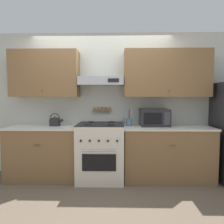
# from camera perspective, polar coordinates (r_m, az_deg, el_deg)

# --- Properties ---
(ground_plane) EXTENTS (16.00, 16.00, 0.00)m
(ground_plane) POSITION_cam_1_polar(r_m,az_deg,el_deg) (3.35, -3.60, -20.34)
(ground_plane) COLOR brown
(wall_back) EXTENTS (5.20, 0.46, 2.55)m
(wall_back) POSITION_cam_1_polar(r_m,az_deg,el_deg) (3.62, -1.78, 5.69)
(wall_back) COLOR silver
(wall_back) RESTS_ON ground_plane
(counter_left) EXTENTS (1.19, 0.63, 0.90)m
(counter_left) POSITION_cam_1_polar(r_m,az_deg,el_deg) (3.70, -18.80, -10.75)
(counter_left) COLOR brown
(counter_left) RESTS_ON ground_plane
(counter_right) EXTENTS (1.48, 0.63, 0.90)m
(counter_right) POSITION_cam_1_polar(r_m,az_deg,el_deg) (3.59, 15.41, -11.14)
(counter_right) COLOR brown
(counter_right) RESTS_ON ground_plane
(stove_range) EXTENTS (0.76, 0.71, 1.03)m
(stove_range) POSITION_cam_1_polar(r_m,az_deg,el_deg) (3.45, -3.24, -11.14)
(stove_range) COLOR beige
(stove_range) RESTS_ON ground_plane
(tea_kettle) EXTENTS (0.25, 0.19, 0.22)m
(tea_kettle) POSITION_cam_1_polar(r_m,az_deg,el_deg) (3.62, -15.98, -2.54)
(tea_kettle) COLOR #232326
(tea_kettle) RESTS_ON counter_left
(microwave) EXTENTS (0.49, 0.39, 0.29)m
(microwave) POSITION_cam_1_polar(r_m,az_deg,el_deg) (3.53, 11.97, -1.52)
(microwave) COLOR #232326
(microwave) RESTS_ON counter_right
(utensil_crock) EXTENTS (0.10, 0.10, 0.28)m
(utensil_crock) POSITION_cam_1_polar(r_m,az_deg,el_deg) (3.46, 4.95, -2.77)
(utensil_crock) COLOR slate
(utensil_crock) RESTS_ON counter_right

